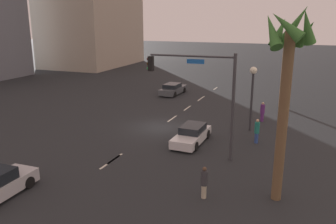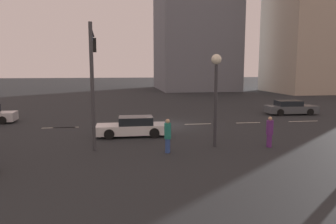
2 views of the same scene
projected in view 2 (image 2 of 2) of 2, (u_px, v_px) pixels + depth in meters
name	position (u px, v px, depth m)	size (l,w,h in m)	color
ground_plane	(164.00, 125.00, 24.59)	(220.00, 220.00, 0.00)	#232628
lane_stripe_1	(303.00, 121.00, 26.24)	(2.56, 0.14, 0.01)	silver
lane_stripe_2	(248.00, 123.00, 25.56)	(2.02, 0.14, 0.01)	silver
lane_stripe_3	(198.00, 124.00, 24.97)	(2.11, 0.14, 0.01)	silver
lane_stripe_4	(59.00, 128.00, 23.47)	(2.40, 0.14, 0.01)	silver
lane_stripe_5	(66.00, 127.00, 23.55)	(1.87, 0.14, 0.01)	silver
car_0	(290.00, 108.00, 30.06)	(4.73, 2.04, 1.32)	#474C51
car_2	(133.00, 127.00, 20.63)	(4.55, 1.84, 1.27)	silver
traffic_signal	(93.00, 65.00, 18.30)	(0.55, 5.75, 6.75)	#38383D
streetlamp	(216.00, 81.00, 17.45)	(0.56, 0.56, 5.15)	#2D2D33
pedestrian_0	(168.00, 135.00, 16.53)	(0.40, 0.40, 1.80)	#2D478C
pedestrian_2	(270.00, 131.00, 17.72)	(0.47, 0.47, 1.72)	#59266B
building_0	(195.00, 3.00, 61.98)	(14.20, 16.96, 33.72)	slate
building_1	(329.00, 6.00, 55.03)	(19.17, 12.70, 29.95)	#B2A38E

